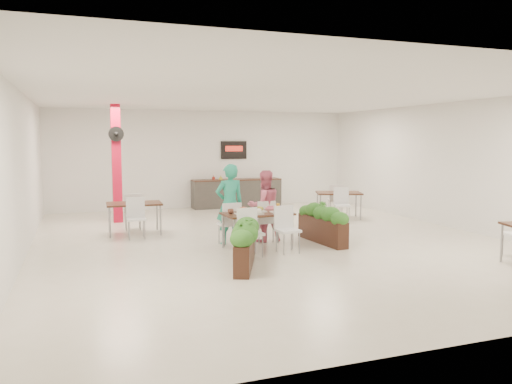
# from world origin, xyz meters

# --- Properties ---
(ground) EXTENTS (12.00, 12.00, 0.00)m
(ground) POSITION_xyz_m (0.00, 0.00, 0.00)
(ground) COLOR beige
(ground) RESTS_ON ground
(room_shell) EXTENTS (10.10, 12.10, 3.22)m
(room_shell) POSITION_xyz_m (0.00, 0.00, 2.01)
(room_shell) COLOR white
(room_shell) RESTS_ON ground
(red_column) EXTENTS (0.40, 0.41, 3.20)m
(red_column) POSITION_xyz_m (-3.00, 3.79, 1.64)
(red_column) COLOR red
(red_column) RESTS_ON ground
(service_counter) EXTENTS (3.00, 0.64, 2.20)m
(service_counter) POSITION_xyz_m (1.00, 5.65, 0.49)
(service_counter) COLOR #33302D
(service_counter) RESTS_ON ground
(main_table) EXTENTS (1.45, 1.70, 0.92)m
(main_table) POSITION_xyz_m (-0.55, -0.65, 0.64)
(main_table) COLOR black
(main_table) RESTS_ON ground
(diner_man) EXTENTS (0.66, 0.46, 1.74)m
(diner_man) POSITION_xyz_m (-0.94, 0.01, 0.87)
(diner_man) COLOR #229677
(diner_man) RESTS_ON ground
(diner_woman) EXTENTS (0.81, 0.65, 1.58)m
(diner_woman) POSITION_xyz_m (-0.14, 0.01, 0.79)
(diner_woman) COLOR #DF6381
(diner_woman) RESTS_ON ground
(planter_left) EXTENTS (0.90, 1.58, 0.87)m
(planter_left) POSITION_xyz_m (-1.27, -2.01, 0.48)
(planter_left) COLOR black
(planter_left) RESTS_ON ground
(planter_right) EXTENTS (0.51, 1.75, 0.91)m
(planter_right) POSITION_xyz_m (1.01, -0.55, 0.48)
(planter_right) COLOR black
(planter_right) RESTS_ON ground
(side_table_a) EXTENTS (1.30, 1.63, 0.92)m
(side_table_a) POSITION_xyz_m (-2.76, 1.88, 0.64)
(side_table_a) COLOR black
(side_table_a) RESTS_ON ground
(side_table_b) EXTENTS (1.47, 1.67, 0.92)m
(side_table_b) POSITION_xyz_m (3.04, 2.37, 0.63)
(side_table_b) COLOR black
(side_table_b) RESTS_ON ground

